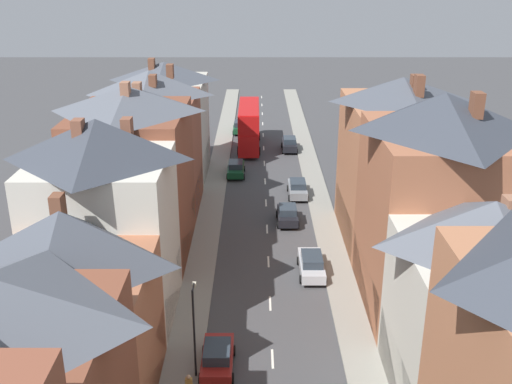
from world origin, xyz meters
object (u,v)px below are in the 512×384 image
object	(u,v)px
car_parked_right_a	(311,264)
car_mid_black	(217,357)
car_mid_white	(297,188)
double_decker_bus_lead	(248,126)
street_lamp	(193,326)
car_parked_left_a	(288,144)
car_near_blue	(286,214)
car_near_silver	(235,168)
car_far_grey	(239,127)

from	to	relation	value
car_parked_right_a	car_mid_black	world-z (taller)	car_parked_right_a
car_mid_black	car_mid_white	bearing A→B (deg)	76.93
double_decker_bus_lead	street_lamp	xyz separation A→B (m)	(-2.44, -43.66, 0.43)
double_decker_bus_lead	car_mid_white	world-z (taller)	double_decker_bus_lead
car_parked_left_a	car_parked_right_a	world-z (taller)	car_parked_left_a
car_near_blue	car_mid_white	bearing A→B (deg)	78.62
car_parked_right_a	street_lamp	bearing A→B (deg)	-122.32
double_decker_bus_lead	car_mid_black	world-z (taller)	double_decker_bus_lead
car_mid_black	street_lamp	size ratio (longest dim) A/B	0.73
double_decker_bus_lead	street_lamp	size ratio (longest dim) A/B	1.96
car_near_blue	car_near_silver	distance (m)	13.45
car_parked_left_a	car_mid_black	world-z (taller)	car_parked_left_a
double_decker_bus_lead	car_far_grey	bearing A→B (deg)	100.27
car_mid_black	car_mid_white	distance (m)	27.43
car_near_silver	double_decker_bus_lead	bearing A→B (deg)	82.86
car_parked_left_a	car_far_grey	world-z (taller)	car_parked_left_a
car_near_blue	car_near_silver	xyz separation A→B (m)	(-4.90, 12.53, -0.00)
car_near_silver	car_near_blue	bearing A→B (deg)	-68.64
car_near_blue	car_parked_left_a	xyz separation A→B (m)	(1.30, 21.65, 0.04)
car_parked_right_a	car_mid_black	xyz separation A→B (m)	(-6.20, -11.05, -0.00)
car_parked_right_a	car_far_grey	xyz separation A→B (m)	(-6.20, 39.16, -0.01)
car_mid_black	car_mid_white	world-z (taller)	car_mid_white
street_lamp	car_near_blue	bearing A→B (deg)	73.80
car_near_blue	car_parked_right_a	size ratio (longest dim) A/B	0.83
double_decker_bus_lead	car_near_blue	size ratio (longest dim) A/B	2.82
car_mid_black	car_parked_left_a	bearing A→B (deg)	81.58
car_near_silver	car_mid_black	bearing A→B (deg)	-90.00
car_mid_black	street_lamp	distance (m)	2.75
car_parked_left_a	car_mid_white	distance (m)	15.19
car_parked_right_a	car_near_blue	bearing A→B (deg)	98.04
double_decker_bus_lead	car_mid_black	bearing A→B (deg)	-91.72
car_parked_right_a	car_mid_white	size ratio (longest dim) A/B	1.07
car_parked_right_a	car_far_grey	bearing A→B (deg)	99.00
car_mid_black	car_near_blue	bearing A→B (deg)	76.40
car_near_blue	car_far_grey	distance (m)	30.35
car_near_blue	car_mid_white	xyz separation A→B (m)	(1.30, 6.46, 0.02)
car_near_blue	car_near_silver	bearing A→B (deg)	111.36
car_parked_right_a	car_mid_black	size ratio (longest dim) A/B	1.14
car_near_blue	street_lamp	bearing A→B (deg)	-106.20
car_near_blue	double_decker_bus_lead	bearing A→B (deg)	98.98
car_near_silver	car_parked_left_a	xyz separation A→B (m)	(6.20, 9.12, 0.04)
car_far_grey	car_mid_white	bearing A→B (deg)	-75.22
car_near_silver	car_parked_right_a	world-z (taller)	car_near_silver
street_lamp	car_mid_white	bearing A→B (deg)	74.92
double_decker_bus_lead	car_parked_left_a	world-z (taller)	double_decker_bus_lead
car_near_blue	street_lamp	world-z (taller)	street_lamp
car_near_blue	street_lamp	size ratio (longest dim) A/B	0.70
car_near_silver	car_mid_white	xyz separation A→B (m)	(6.20, -6.07, 0.02)
car_parked_left_a	double_decker_bus_lead	bearing A→B (deg)	166.41
car_parked_left_a	car_mid_white	size ratio (longest dim) A/B	0.97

